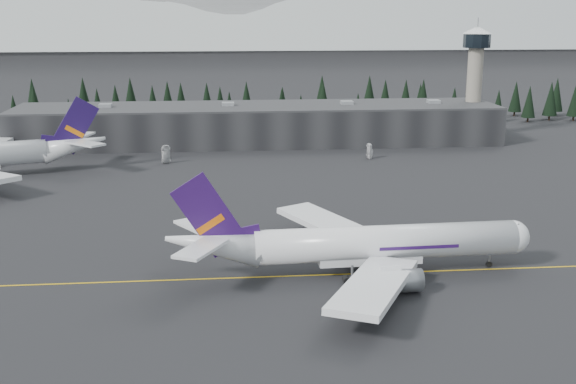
{
  "coord_description": "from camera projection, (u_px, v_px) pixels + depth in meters",
  "views": [
    {
      "loc": [
        -12.95,
        -115.2,
        43.16
      ],
      "look_at": [
        0.0,
        20.0,
        9.0
      ],
      "focal_mm": 45.0,
      "sensor_mm": 36.0,
      "label": 1
    }
  ],
  "objects": [
    {
      "name": "ground",
      "position": [
        299.0,
        272.0,
        122.93
      ],
      "size": [
        1400.0,
        1400.0,
        0.0
      ],
      "primitive_type": "plane",
      "color": "black",
      "rests_on": "ground"
    },
    {
      "name": "gse_vehicle_b",
      "position": [
        370.0,
        156.0,
        216.63
      ],
      "size": [
        5.09,
        3.5,
        1.61
      ],
      "primitive_type": "imported",
      "rotation": [
        0.0,
        0.0,
        -1.19
      ],
      "color": "silver",
      "rests_on": "ground"
    },
    {
      "name": "jet_main",
      "position": [
        354.0,
        244.0,
        120.73
      ],
      "size": [
        62.55,
        57.68,
        18.38
      ],
      "rotation": [
        0.0,
        0.0,
        0.04
      ],
      "color": "white",
      "rests_on": "ground"
    },
    {
      "name": "terminal",
      "position": [
        258.0,
        124.0,
        242.07
      ],
      "size": [
        160.0,
        30.0,
        12.6
      ],
      "color": "black",
      "rests_on": "ground"
    },
    {
      "name": "treeline",
      "position": [
        253.0,
        106.0,
        277.49
      ],
      "size": [
        360.0,
        20.0,
        15.0
      ],
      "primitive_type": "cube",
      "color": "black",
      "rests_on": "ground"
    },
    {
      "name": "taxiline",
      "position": [
        300.0,
        276.0,
        121.0
      ],
      "size": [
        400.0,
        0.4,
        0.02
      ],
      "primitive_type": "cube",
      "color": "gold",
      "rests_on": "ground"
    },
    {
      "name": "mountain_ridge",
      "position": [
        226.0,
        40.0,
        1088.31
      ],
      "size": [
        4400.0,
        900.0,
        420.0
      ],
      "primitive_type": null,
      "color": "white",
      "rests_on": "ground"
    },
    {
      "name": "control_tower",
      "position": [
        475.0,
        70.0,
        247.73
      ],
      "size": [
        10.0,
        10.0,
        37.7
      ],
      "color": "gray",
      "rests_on": "ground"
    },
    {
      "name": "gse_vehicle_a",
      "position": [
        166.0,
        161.0,
        209.89
      ],
      "size": [
        4.57,
        6.05,
        1.53
      ],
      "primitive_type": "imported",
      "rotation": [
        0.0,
        0.0,
        0.42
      ],
      "color": "silver",
      "rests_on": "ground"
    }
  ]
}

